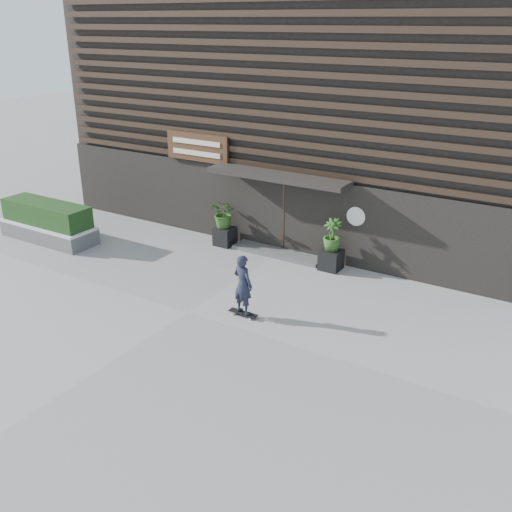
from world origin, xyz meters
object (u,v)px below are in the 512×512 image
Objects in this scene: raised_bed at (49,232)px; planter_pot_right at (331,260)px; skateboarder at (243,285)px; planter_pot_left at (225,236)px.

planter_pot_right is at bearing 16.48° from raised_bed.
skateboarder is at bearing -99.12° from planter_pot_right.
skateboarder is at bearing -50.14° from planter_pot_left.
raised_bed is (-9.09, -2.69, -0.05)m from planter_pot_right.
planter_pot_right is 0.37× the size of skateboarder.
planter_pot_left is 0.17× the size of raised_bed.
planter_pot_left is 0.37× the size of skateboarder.
skateboarder is (-0.61, -3.82, 0.56)m from planter_pot_right.
planter_pot_left is 5.94m from raised_bed.
planter_pot_left is at bearing 180.00° from planter_pot_right.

